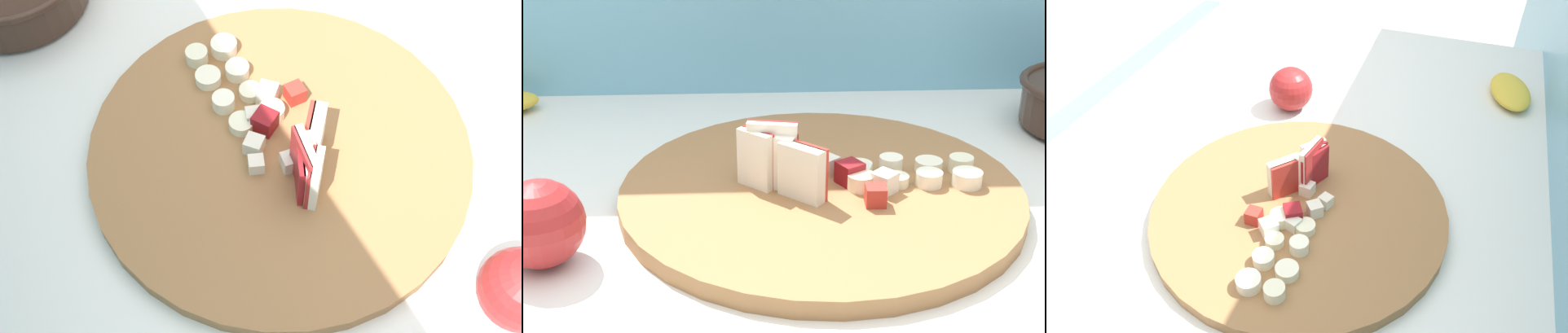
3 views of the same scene
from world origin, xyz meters
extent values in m
cube|color=#6BADC6|center=(0.00, 0.41, 0.75)|extent=(2.40, 0.04, 1.50)
cylinder|color=olive|center=(0.03, 0.07, 0.94)|extent=(0.38, 0.38, 0.02)
cube|color=#A32323|center=(-0.03, 0.08, 0.98)|extent=(0.03, 0.03, 0.06)
cube|color=#EFE5CC|center=(-0.03, 0.07, 0.98)|extent=(0.03, 0.03, 0.06)
cube|color=#B22D23|center=(0.02, 0.05, 0.98)|extent=(0.04, 0.03, 0.05)
cube|color=beige|center=(0.01, 0.05, 0.98)|extent=(0.04, 0.04, 0.05)
cube|color=maroon|center=(-0.01, 0.08, 0.98)|extent=(0.05, 0.03, 0.05)
cube|color=white|center=(-0.02, 0.07, 0.98)|extent=(0.05, 0.03, 0.05)
cube|color=#A32323|center=(-0.01, 0.08, 0.98)|extent=(0.05, 0.01, 0.06)
cube|color=#EFE5CC|center=(-0.02, 0.07, 0.98)|extent=(0.05, 0.02, 0.06)
cube|color=beige|center=(0.02, 0.11, 0.96)|extent=(0.02, 0.02, 0.02)
cube|color=beige|center=(0.04, 0.10, 0.96)|extent=(0.03, 0.03, 0.02)
cube|color=#B22D23|center=(0.08, 0.03, 0.96)|extent=(0.02, 0.02, 0.02)
cube|color=white|center=(0.09, 0.06, 0.96)|extent=(0.03, 0.03, 0.02)
cube|color=maroon|center=(0.06, 0.08, 0.96)|extent=(0.03, 0.03, 0.02)
cube|color=beige|center=(0.07, 0.08, 0.96)|extent=(0.02, 0.02, 0.02)
cube|color=beige|center=(0.01, 0.08, 0.96)|extent=(0.02, 0.02, 0.02)
cylinder|color=beige|center=(0.07, 0.06, 0.96)|extent=(0.03, 0.03, 0.02)
cylinder|color=beige|center=(0.10, 0.07, 0.96)|extent=(0.02, 0.02, 0.01)
cylinder|color=white|center=(0.13, 0.07, 0.96)|extent=(0.03, 0.03, 0.01)
cylinder|color=white|center=(0.17, 0.06, 0.96)|extent=(0.03, 0.03, 0.01)
cylinder|color=beige|center=(0.07, 0.10, 0.96)|extent=(0.03, 0.03, 0.01)
cylinder|color=white|center=(0.10, 0.10, 0.96)|extent=(0.02, 0.02, 0.02)
cylinder|color=#F4EAC6|center=(0.14, 0.10, 0.96)|extent=(0.03, 0.03, 0.01)
cylinder|color=beige|center=(0.17, 0.10, 0.96)|extent=(0.02, 0.02, 0.02)
sphere|color=#A32323|center=(-0.21, -0.03, 0.97)|extent=(0.07, 0.07, 0.07)
camera|label=1|loc=(-0.30, 0.28, 1.53)|focal=48.17mm
camera|label=2|loc=(-0.03, -0.56, 1.27)|focal=51.10mm
camera|label=3|loc=(0.46, 0.23, 1.40)|focal=33.89mm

